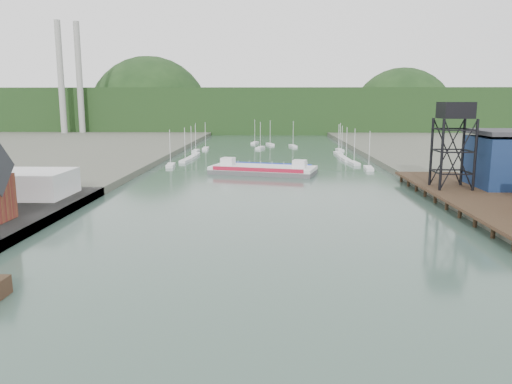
{
  "coord_description": "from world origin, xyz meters",
  "views": [
    {
      "loc": [
        0.91,
        -36.12,
        18.15
      ],
      "look_at": [
        -1.39,
        42.04,
        4.0
      ],
      "focal_mm": 35.0,
      "sensor_mm": 36.0,
      "label": 1
    }
  ],
  "objects": [
    {
      "name": "ground",
      "position": [
        0.0,
        0.0,
        0.0
      ],
      "size": [
        600.0,
        600.0,
        0.0
      ],
      "primitive_type": "plane",
      "color": "#2A4139",
      "rests_on": "ground"
    },
    {
      "name": "east_pier",
      "position": [
        37.0,
        45.0,
        1.9
      ],
      "size": [
        14.0,
        70.0,
        2.45
      ],
      "color": "black",
      "rests_on": "ground"
    },
    {
      "name": "white_shed",
      "position": [
        -44.0,
        50.0,
        3.85
      ],
      "size": [
        18.0,
        12.0,
        4.5
      ],
      "primitive_type": "cube",
      "color": "silver",
      "rests_on": "west_quay"
    },
    {
      "name": "lift_tower",
      "position": [
        35.0,
        58.0,
        15.65
      ],
      "size": [
        6.5,
        6.5,
        16.0
      ],
      "color": "black",
      "rests_on": "east_pier"
    },
    {
      "name": "marina_sailboats",
      "position": [
        0.08,
        138.46,
        0.35
      ],
      "size": [
        57.71,
        92.65,
        0.9
      ],
      "color": "silver",
      "rests_on": "ground"
    },
    {
      "name": "smokestacks",
      "position": [
        -106.0,
        232.5,
        30.0
      ],
      "size": [
        11.2,
        8.2,
        60.0
      ],
      "color": "gray",
      "rests_on": "ground"
    },
    {
      "name": "distant_hills",
      "position": [
        -3.98,
        301.35,
        10.38
      ],
      "size": [
        500.0,
        120.0,
        80.0
      ],
      "color": "black",
      "rests_on": "ground"
    },
    {
      "name": "chain_ferry",
      "position": [
        -1.03,
        90.83,
        1.1
      ],
      "size": [
        28.35,
        17.1,
        3.82
      ],
      "rotation": [
        0.0,
        0.0,
        -0.26
      ],
      "color": "#4F4F52",
      "rests_on": "ground"
    }
  ]
}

